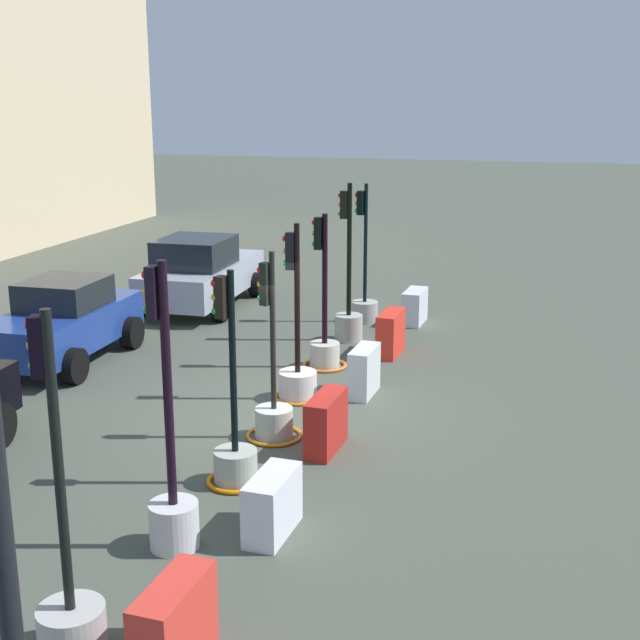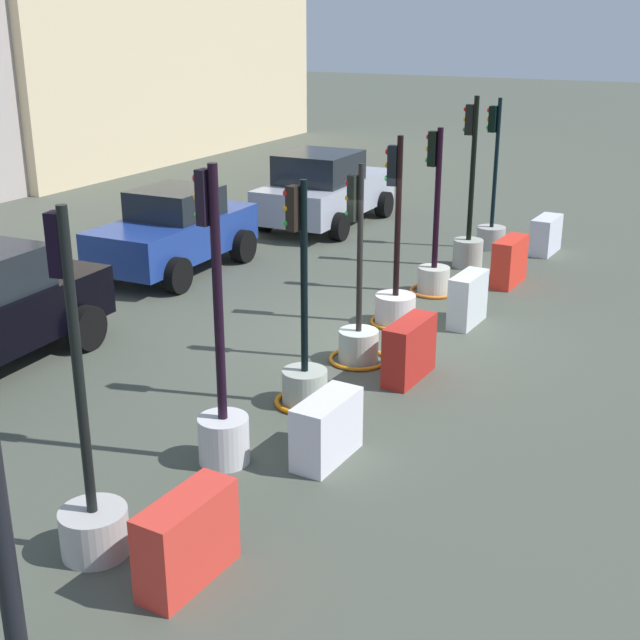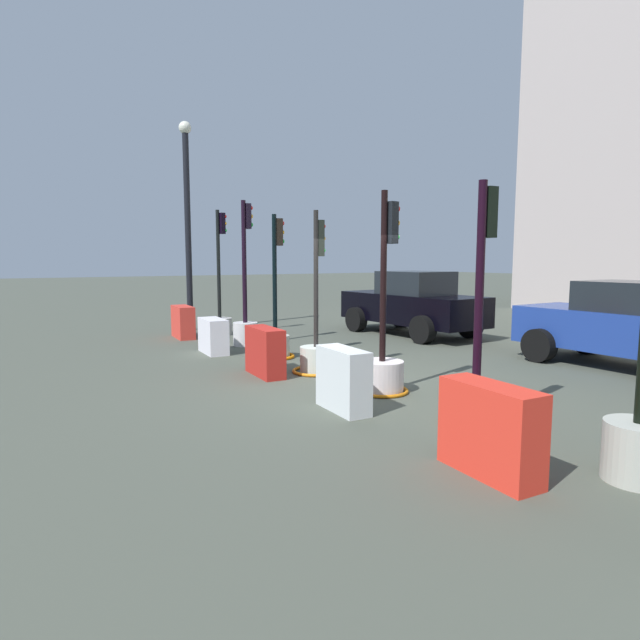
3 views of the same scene
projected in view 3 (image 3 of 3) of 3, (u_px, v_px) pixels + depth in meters
The scene contains 15 objects.
ground_plane at pixel (341, 383), 9.04m from camera, with size 120.00×120.00×0.00m, color #494E43.
traffic_light_0 at pixel (220, 313), 14.81m from camera, with size 0.67×0.67×3.48m.
traffic_light_1 at pixel (245, 316), 12.94m from camera, with size 0.60×0.60×3.54m.
traffic_light_2 at pixel (276, 335), 11.34m from camera, with size 0.83×0.83×3.07m.
traffic_light_3 at pixel (316, 349), 9.87m from camera, with size 0.91×0.91×3.02m.
traffic_light_4 at pixel (383, 361), 8.39m from camera, with size 0.85×0.85×3.18m.
traffic_light_5 at pixel (477, 384), 6.75m from camera, with size 0.90×0.90×3.10m.
construction_barrier_0 at pixel (183, 322), 14.22m from camera, with size 1.11×0.46×0.87m.
construction_barrier_1 at pixel (213, 336), 11.91m from camera, with size 1.04×0.48×0.79m.
construction_barrier_2 at pixel (265, 352), 9.62m from camera, with size 1.10×0.43×0.88m.
construction_barrier_3 at pixel (343, 380), 7.37m from camera, with size 0.98×0.41×0.89m.
construction_barrier_4 at pixel (490, 430), 5.16m from camera, with size 1.10×0.44×0.91m.
car_black_sedan at pixel (412, 304), 14.77m from camera, with size 4.51×2.24×1.79m.
car_blue_estate at pixel (624, 325), 10.26m from camera, with size 3.94×2.12×1.70m.
street_lamp_post at pixel (187, 213), 15.48m from camera, with size 0.36×0.36×6.10m.
Camera 3 is at (7.43, -4.82, 2.13)m, focal length 29.47 mm.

